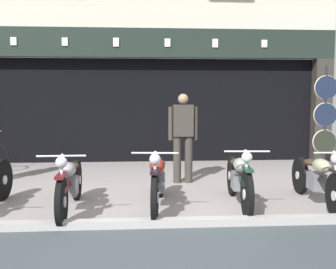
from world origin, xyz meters
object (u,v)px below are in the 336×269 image
(motorcycle_center_right, at_px, (239,178))
(shopkeeper_center, at_px, (183,134))
(tyre_sign_pole, at_px, (325,115))
(motorcycle_right, at_px, (317,178))
(advert_board_near, at_px, (58,99))
(motorcycle_center, at_px, (158,179))
(motorcycle_center_left, at_px, (70,183))

(motorcycle_center_right, relative_size, shopkeeper_center, 1.16)
(shopkeeper_center, distance_m, tyre_sign_pole, 3.19)
(motorcycle_center_right, xyz_separation_m, tyre_sign_pole, (2.44, 2.38, 0.82))
(shopkeeper_center, bearing_deg, motorcycle_right, 136.79)
(tyre_sign_pole, relative_size, advert_board_near, 2.40)
(motorcycle_center_right, distance_m, tyre_sign_pole, 3.50)
(motorcycle_center, xyz_separation_m, tyre_sign_pole, (3.67, 2.42, 0.82))
(motorcycle_center, height_order, shopkeeper_center, shopkeeper_center)
(motorcycle_center, relative_size, shopkeeper_center, 1.21)
(shopkeeper_center, bearing_deg, motorcycle_center, 72.27)
(motorcycle_center_right, bearing_deg, advert_board_near, -47.02)
(motorcycle_center_left, relative_size, motorcycle_right, 0.98)
(motorcycle_center_right, distance_m, motorcycle_right, 1.20)
(motorcycle_center_right, xyz_separation_m, shopkeeper_center, (-0.67, 1.71, 0.52))
(motorcycle_right, xyz_separation_m, shopkeeper_center, (-1.86, 1.75, 0.53))
(motorcycle_center_left, bearing_deg, shopkeeper_center, -135.18)
(shopkeeper_center, bearing_deg, motorcycle_center_left, 45.56)
(motorcycle_right, height_order, shopkeeper_center, shopkeeper_center)
(shopkeeper_center, relative_size, advert_board_near, 1.79)
(motorcycle_center_left, xyz_separation_m, advert_board_near, (-1.03, 4.55, 1.17))
(motorcycle_center, distance_m, tyre_sign_pole, 4.47)
(tyre_sign_pole, bearing_deg, advert_board_near, 161.23)
(advert_board_near, bearing_deg, tyre_sign_pole, -18.77)
(motorcycle_center_left, xyz_separation_m, motorcycle_center, (1.27, 0.11, 0.01))
(shopkeeper_center, bearing_deg, tyre_sign_pole, -167.78)
(motorcycle_center, relative_size, advert_board_near, 2.16)
(motorcycle_center, relative_size, tyre_sign_pole, 0.90)
(motorcycle_center_left, xyz_separation_m, motorcycle_right, (3.69, 0.11, -0.00))
(motorcycle_center_right, height_order, shopkeeper_center, shopkeeper_center)
(motorcycle_center_right, relative_size, advert_board_near, 2.07)
(motorcycle_center_right, bearing_deg, motorcycle_center_left, 7.74)
(tyre_sign_pole, xyz_separation_m, advert_board_near, (-5.96, 2.03, 0.34))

